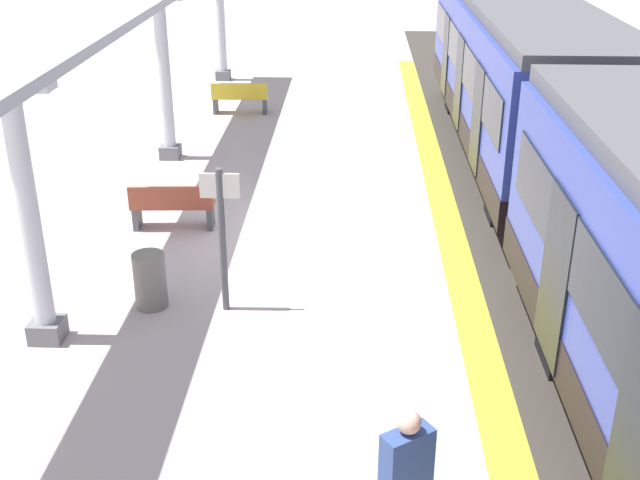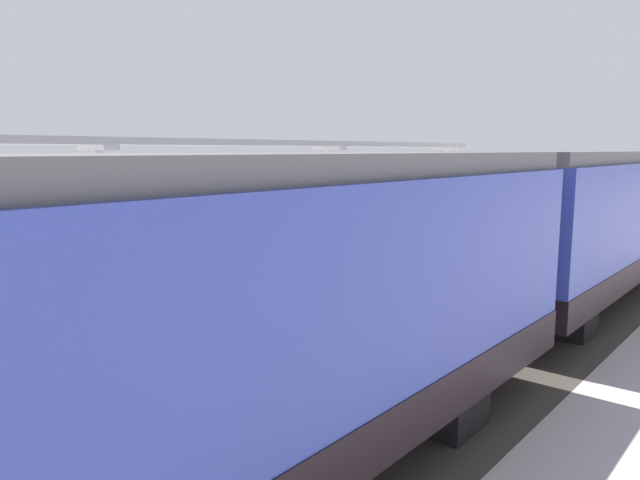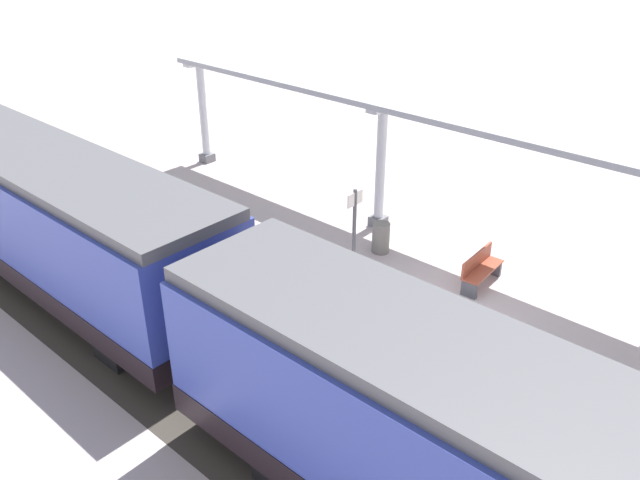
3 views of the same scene
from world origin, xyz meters
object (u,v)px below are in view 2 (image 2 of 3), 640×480
object	(u,v)px
canopy_pillar_nearest	(446,190)
bench_near_end	(260,269)
train_near_carriage	(594,220)
platform_info_sign	(207,256)
passenger_waiting_near_edge	(38,353)
bench_mid_platform	(419,236)
canopy_pillar_third	(102,227)
trash_bin	(177,291)
train_far_carriage	(151,356)
canopy_pillar_second	(329,203)

from	to	relation	value
canopy_pillar_nearest	bench_near_end	size ratio (longest dim) A/B	2.38
train_near_carriage	platform_info_sign	bearing A→B (deg)	53.78
passenger_waiting_near_edge	train_near_carriage	bearing A→B (deg)	-104.40
bench_mid_platform	canopy_pillar_nearest	bearing A→B (deg)	-74.75
bench_near_end	canopy_pillar_third	bearing A→B (deg)	76.50
passenger_waiting_near_edge	trash_bin	bearing A→B (deg)	-53.13
trash_bin	platform_info_sign	world-z (taller)	platform_info_sign
canopy_pillar_third	train_near_carriage	bearing A→B (deg)	-132.75
train_far_carriage	bench_near_end	world-z (taller)	train_far_carriage
canopy_pillar_third	bench_near_end	size ratio (longest dim) A/B	2.38
canopy_pillar_nearest	bench_near_end	xyz separation A→B (m)	(-0.93, 11.79, -1.39)
canopy_pillar_nearest	trash_bin	distance (m)	14.77
train_far_carriage	canopy_pillar_second	bearing A→B (deg)	-56.88
trash_bin	bench_near_end	bearing A→B (deg)	-84.33
canopy_pillar_second	canopy_pillar_third	size ratio (longest dim) A/B	1.00
platform_info_sign	trash_bin	bearing A→B (deg)	-1.98
canopy_pillar_second	trash_bin	size ratio (longest dim) A/B	4.25
canopy_pillar_nearest	bench_near_end	distance (m)	11.91
train_far_carriage	canopy_pillar_second	size ratio (longest dim) A/B	3.30
bench_mid_platform	train_near_carriage	bearing A→B (deg)	154.27
canopy_pillar_third	bench_mid_platform	bearing A→B (deg)	-95.28
train_near_carriage	canopy_pillar_second	distance (m)	7.83
train_far_carriage	canopy_pillar_second	distance (m)	14.30
passenger_waiting_near_edge	bench_near_end	bearing A→B (deg)	-63.33
train_near_carriage	canopy_pillar_third	size ratio (longest dim) A/B	3.30
canopy_pillar_nearest	passenger_waiting_near_edge	bearing A→B (deg)	103.69
trash_bin	canopy_pillar_nearest	bearing A→B (deg)	-85.27
canopy_pillar_third	bench_near_end	distance (m)	4.21
canopy_pillar_third	bench_mid_platform	distance (m)	11.83
canopy_pillar_nearest	bench_mid_platform	bearing A→B (deg)	105.25
canopy_pillar_third	trash_bin	xyz separation A→B (m)	(-1.21, -1.01, -1.41)
bench_near_end	bench_mid_platform	bearing A→B (deg)	-91.11
canopy_pillar_third	canopy_pillar_second	bearing A→B (deg)	-90.00
canopy_pillar_third	platform_info_sign	size ratio (longest dim) A/B	1.65
bench_mid_platform	train_far_carriage	bearing A→B (deg)	113.09
train_far_carriage	bench_near_end	xyz separation A→B (m)	(6.88, -7.96, -1.39)
bench_near_end	passenger_waiting_near_edge	xyz separation A→B (m)	(-3.78, 7.52, 0.59)
train_near_carriage	bench_mid_platform	bearing A→B (deg)	-25.73
train_far_carriage	canopy_pillar_third	world-z (taller)	canopy_pillar_third
train_near_carriage	train_far_carriage	distance (m)	12.55
train_near_carriage	canopy_pillar_nearest	world-z (taller)	canopy_pillar_nearest
canopy_pillar_third	passenger_waiting_near_edge	world-z (taller)	canopy_pillar_third
canopy_pillar_nearest	passenger_waiting_near_edge	size ratio (longest dim) A/B	2.20
canopy_pillar_second	passenger_waiting_near_edge	distance (m)	12.48
canopy_pillar_nearest	trash_bin	size ratio (longest dim) A/B	4.25
canopy_pillar_third	train_far_carriage	bearing A→B (deg)	152.31
train_far_carriage	train_near_carriage	bearing A→B (deg)	-90.00
train_far_carriage	passenger_waiting_near_edge	xyz separation A→B (m)	(3.11, -0.45, -0.80)
bench_mid_platform	bench_near_end	bearing A→B (deg)	88.89
canopy_pillar_nearest	canopy_pillar_second	xyz separation A→B (m)	(0.00, 7.78, 0.00)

